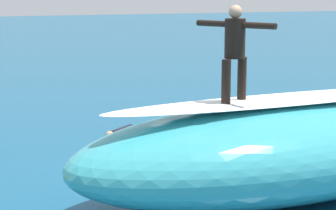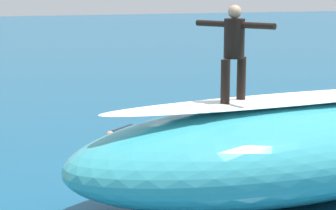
% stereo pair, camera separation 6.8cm
% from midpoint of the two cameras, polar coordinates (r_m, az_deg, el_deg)
% --- Properties ---
extents(ground_plane, '(120.00, 120.00, 0.00)m').
position_cam_midpoint_polar(ground_plane, '(12.73, 2.86, -5.61)').
color(ground_plane, '#145175').
extents(wave_crest, '(7.79, 3.66, 1.65)m').
position_cam_midpoint_polar(wave_crest, '(11.00, 9.94, -3.96)').
color(wave_crest, teal).
rests_on(wave_crest, ground_plane).
extents(wave_foam_lip, '(6.49, 1.62, 0.08)m').
position_cam_midpoint_polar(wave_foam_lip, '(10.81, 10.09, 0.47)').
color(wave_foam_lip, white).
rests_on(wave_foam_lip, wave_crest).
extents(surfboard_riding, '(1.82, 1.38, 0.09)m').
position_cam_midpoint_polar(surfboard_riding, '(10.31, 5.65, 0.11)').
color(surfboard_riding, silver).
rests_on(surfboard_riding, wave_crest).
extents(surfer_riding, '(0.85, 1.27, 1.52)m').
position_cam_midpoint_polar(surfer_riding, '(10.17, 5.75, 5.25)').
color(surfer_riding, black).
rests_on(surfer_riding, surfboard_riding).
extents(surfboard_paddling, '(2.13, 1.96, 0.10)m').
position_cam_midpoint_polar(surfboard_paddling, '(14.65, -4.24, -3.23)').
color(surfboard_paddling, yellow).
rests_on(surfboard_paddling, ground_plane).
extents(surfer_paddling, '(1.33, 1.20, 0.29)m').
position_cam_midpoint_polar(surfer_paddling, '(14.71, -3.99, -2.48)').
color(surfer_paddling, black).
rests_on(surfer_paddling, surfboard_paddling).
extents(foam_patch_mid, '(0.85, 0.74, 0.17)m').
position_cam_midpoint_polar(foam_patch_mid, '(10.67, 0.26, -8.41)').
color(foam_patch_mid, white).
rests_on(foam_patch_mid, ground_plane).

